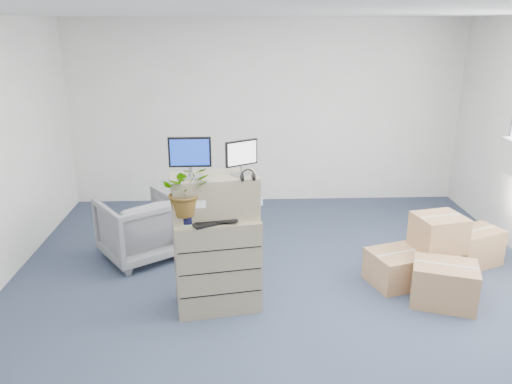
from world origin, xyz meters
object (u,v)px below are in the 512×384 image
monitor_left (190,155)px  office_chair (139,225)px  keyboard (215,221)px  filing_cabinet_lower (217,262)px  monitor_right (242,156)px  water_bottle (228,205)px  potted_plant (186,197)px

monitor_left → office_chair: size_ratio=0.46×
monitor_left → keyboard: 0.65m
filing_cabinet_lower → keyboard: size_ratio=2.12×
filing_cabinet_lower → monitor_right: (0.25, 0.06, 1.06)m
monitor_right → water_bottle: monitor_right is taller
monitor_right → keyboard: (-0.26, -0.17, -0.58)m
potted_plant → office_chair: (-0.71, 1.26, -0.78)m
keyboard → monitor_left: bearing=128.6°
monitor_left → potted_plant: 0.38m
filing_cabinet_lower → water_bottle: 0.60m
filing_cabinet_lower → keyboard: (-0.01, -0.11, 0.48)m
monitor_left → water_bottle: bearing=9.1°
filing_cabinet_lower → keyboard: keyboard is taller
monitor_left → filing_cabinet_lower: bearing=5.2°
keyboard → water_bottle: size_ratio=1.93×
keyboard → potted_plant: bearing=155.4°
filing_cabinet_lower → monitor_left: bearing=175.9°
filing_cabinet_lower → keyboard: 0.50m
potted_plant → filing_cabinet_lower: bearing=26.3°
water_bottle → filing_cabinet_lower: bearing=-163.1°
monitor_right → monitor_left: bearing=159.3°
keyboard → office_chair: size_ratio=0.53×
monitor_right → water_bottle: 0.49m
monitor_left → monitor_right: monitor_left is taller
monitor_right → water_bottle: (-0.14, -0.03, -0.47)m
filing_cabinet_lower → water_bottle: bearing=7.0°
monitor_left → office_chair: (-0.75, 1.15, -1.14)m
filing_cabinet_lower → potted_plant: size_ratio=1.66×
monitor_right → filing_cabinet_lower: bearing=162.8°
filing_cabinet_lower → water_bottle: water_bottle is taller
keyboard → office_chair: keyboard is taller
filing_cabinet_lower → keyboard: bearing=-103.3°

